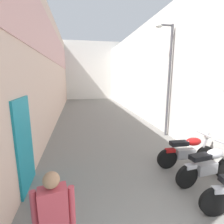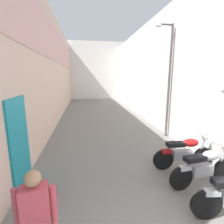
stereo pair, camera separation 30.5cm
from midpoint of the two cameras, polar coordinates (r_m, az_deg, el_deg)
ground_plane at (r=9.25m, az=-1.05°, el=-5.06°), size 36.08×36.08×0.00m
building_left at (r=10.86m, az=-18.34°, el=13.74°), size 0.45×20.08×6.26m
building_right at (r=11.53m, az=12.13°, el=12.59°), size 0.45×20.08×5.79m
building_far_end at (r=21.85m, az=-6.02°, el=13.41°), size 8.37×2.00×6.69m
motorcycle_third at (r=5.01m, az=29.87°, el=-15.56°), size 1.85×0.58×1.04m
motorcycle_fourth at (r=5.61m, az=24.41°, el=-12.08°), size 1.85×0.58×1.04m
pedestrian_by_doorway at (r=2.66m, az=-20.39°, el=-30.24°), size 0.52×0.26×1.57m
plastic_crate at (r=4.27m, az=-19.41°, el=-25.26°), size 0.44×0.32×0.28m
street_lamp at (r=7.88m, az=19.16°, el=11.93°), size 0.79×0.18×4.77m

